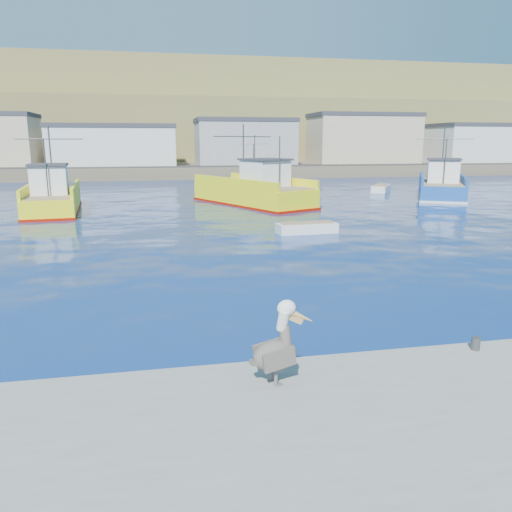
{
  "coord_description": "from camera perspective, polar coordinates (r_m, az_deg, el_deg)",
  "views": [
    {
      "loc": [
        -4.03,
        -12.89,
        5.17
      ],
      "look_at": [
        -0.73,
        3.64,
        1.29
      ],
      "focal_mm": 35.0,
      "sensor_mm": 36.0,
      "label": 1
    }
  ],
  "objects": [
    {
      "name": "ground",
      "position": [
        14.46,
        5.74,
        -8.05
      ],
      "size": [
        260.0,
        260.0,
        0.0
      ],
      "primitive_type": "plane",
      "color": "#071C52",
      "rests_on": "ground"
    },
    {
      "name": "dock_bollards",
      "position": [
        11.48,
        13.77,
        -10.6
      ],
      "size": [
        36.2,
        0.2,
        0.3
      ],
      "color": "#4C4C4C",
      "rests_on": "dock"
    },
    {
      "name": "far_shore",
      "position": [
        122.21,
        -9.7,
        14.56
      ],
      "size": [
        200.0,
        81.0,
        24.0
      ],
      "color": "brown",
      "rests_on": "ground"
    },
    {
      "name": "trawler_yellow_a",
      "position": [
        40.63,
        -22.2,
        6.12
      ],
      "size": [
        4.84,
        10.91,
        6.43
      ],
      "color": "yellow",
      "rests_on": "ground"
    },
    {
      "name": "trawler_yellow_b",
      "position": [
        42.05,
        -0.23,
        7.4
      ],
      "size": [
        9.12,
        12.96,
        6.65
      ],
      "color": "yellow",
      "rests_on": "ground"
    },
    {
      "name": "trawler_blue",
      "position": [
        50.7,
        20.39,
        7.47
      ],
      "size": [
        8.69,
        11.61,
        6.49
      ],
      "color": "#194A9B",
      "rests_on": "ground"
    },
    {
      "name": "boat_orange",
      "position": [
        58.55,
        -0.19,
        8.84
      ],
      "size": [
        4.2,
        7.4,
        5.91
      ],
      "color": "#D0491C",
      "rests_on": "ground"
    },
    {
      "name": "skiff_mid",
      "position": [
        29.04,
        5.82,
        3.12
      ],
      "size": [
        3.54,
        1.44,
        0.75
      ],
      "color": "silver",
      "rests_on": "ground"
    },
    {
      "name": "skiff_far",
      "position": [
        54.71,
        14.09,
        7.45
      ],
      "size": [
        3.49,
        4.25,
        0.9
      ],
      "color": "silver",
      "rests_on": "ground"
    },
    {
      "name": "pelican",
      "position": [
        9.91,
        2.48,
        -10.52
      ],
      "size": [
        1.37,
        0.73,
        1.69
      ],
      "color": "#595451",
      "rests_on": "dock"
    }
  ]
}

